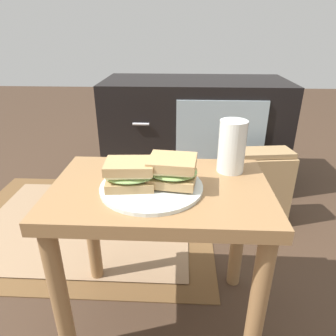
# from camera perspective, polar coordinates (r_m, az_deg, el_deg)

# --- Properties ---
(ground_plane) EXTENTS (8.00, 8.00, 0.00)m
(ground_plane) POSITION_cam_1_polar(r_m,az_deg,el_deg) (1.08, -1.15, -25.45)
(ground_plane) COLOR #3D2B1E
(side_table) EXTENTS (0.56, 0.36, 0.46)m
(side_table) POSITION_cam_1_polar(r_m,az_deg,el_deg) (0.83, -1.37, -8.86)
(side_table) COLOR olive
(side_table) RESTS_ON ground
(tv_cabinet) EXTENTS (0.96, 0.46, 0.58)m
(tv_cabinet) POSITION_cam_1_polar(r_m,az_deg,el_deg) (1.72, 4.88, 6.57)
(tv_cabinet) COLOR black
(tv_cabinet) RESTS_ON ground
(area_rug) EXTENTS (1.14, 0.86, 0.01)m
(area_rug) POSITION_cam_1_polar(r_m,az_deg,el_deg) (1.48, -14.88, -9.88)
(area_rug) COLOR brown
(area_rug) RESTS_ON ground
(plate) EXTENTS (0.26, 0.26, 0.01)m
(plate) POSITION_cam_1_polar(r_m,az_deg,el_deg) (0.76, -3.10, -3.54)
(plate) COLOR silver
(plate) RESTS_ON side_table
(sandwich_front) EXTENTS (0.13, 0.10, 0.07)m
(sandwich_front) POSITION_cam_1_polar(r_m,az_deg,el_deg) (0.75, -7.17, -1.14)
(sandwich_front) COLOR tan
(sandwich_front) RESTS_ON plate
(sandwich_back) EXTENTS (0.14, 0.12, 0.07)m
(sandwich_back) POSITION_cam_1_polar(r_m,az_deg,el_deg) (0.75, 0.82, -0.45)
(sandwich_back) COLOR tan
(sandwich_back) RESTS_ON plate
(beer_glass) EXTENTS (0.07, 0.07, 0.15)m
(beer_glass) POSITION_cam_1_polar(r_m,az_deg,el_deg) (0.85, 11.86, 3.79)
(beer_glass) COLOR silver
(beer_glass) RESTS_ON side_table
(paper_bag) EXTENTS (0.25, 0.17, 0.36)m
(paper_bag) POSITION_cam_1_polar(r_m,az_deg,el_deg) (1.43, 16.92, -3.47)
(paper_bag) COLOR tan
(paper_bag) RESTS_ON ground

